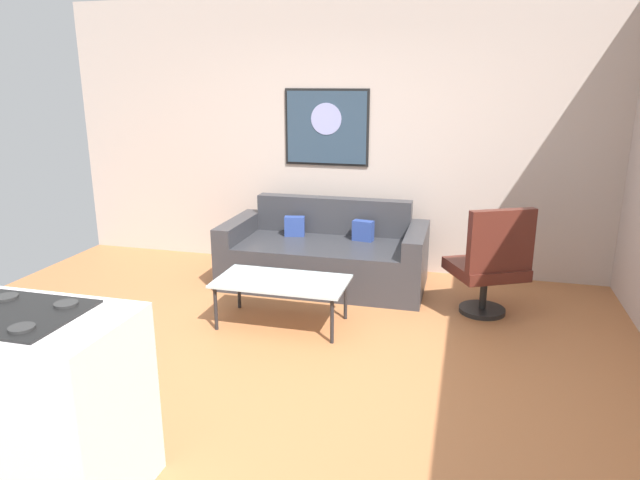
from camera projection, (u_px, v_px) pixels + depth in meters
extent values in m
cube|color=#AE6A3E|center=(283.00, 371.00, 4.02)|extent=(6.40, 6.40, 0.04)
cube|color=#BCAB9F|center=(354.00, 137.00, 5.90)|extent=(6.40, 0.05, 2.80)
cube|color=#313136|center=(324.00, 264.00, 5.61)|extent=(1.61, 0.95, 0.43)
cube|color=#313136|center=(333.00, 215.00, 5.87)|extent=(1.60, 0.17, 0.37)
cube|color=#313136|center=(240.00, 249.00, 5.80)|extent=(0.19, 0.94, 0.61)
cube|color=#313136|center=(416.00, 262.00, 5.37)|extent=(0.19, 0.94, 0.61)
cube|color=navy|center=(295.00, 226.00, 5.77)|extent=(0.22, 0.14, 0.20)
cube|color=navy|center=(363.00, 231.00, 5.60)|extent=(0.21, 0.13, 0.20)
cube|color=silver|center=(282.00, 281.00, 4.65)|extent=(1.08, 0.57, 0.02)
cylinder|color=#232326|center=(216.00, 308.00, 4.59)|extent=(0.03, 0.03, 0.37)
cylinder|color=#232326|center=(332.00, 321.00, 4.36)|extent=(0.03, 0.03, 0.37)
cylinder|color=#232326|center=(239.00, 288.00, 5.04)|extent=(0.03, 0.03, 0.37)
cylinder|color=#232326|center=(346.00, 298.00, 4.80)|extent=(0.03, 0.03, 0.37)
cylinder|color=black|center=(482.00, 310.00, 4.99)|extent=(0.40, 0.40, 0.04)
cylinder|color=black|center=(484.00, 288.00, 4.93)|extent=(0.06, 0.06, 0.37)
cube|color=#4E2018|center=(485.00, 269.00, 4.88)|extent=(0.75, 0.74, 0.10)
cube|color=#4E2018|center=(501.00, 241.00, 4.60)|extent=(0.54, 0.33, 0.52)
cube|color=black|center=(14.00, 314.00, 2.60)|extent=(0.60, 0.48, 0.01)
cylinder|color=#2D2D2D|center=(22.00, 328.00, 2.42)|extent=(0.11, 0.11, 0.01)
cylinder|color=#2D2D2D|center=(6.00, 297.00, 2.76)|extent=(0.11, 0.11, 0.01)
cylinder|color=#2D2D2D|center=(66.00, 304.00, 2.68)|extent=(0.11, 0.11, 0.01)
cube|color=black|center=(327.00, 127.00, 5.91)|extent=(0.89, 0.01, 0.79)
cube|color=#293C4E|center=(326.00, 128.00, 5.90)|extent=(0.84, 0.02, 0.74)
cylinder|color=#9498CD|center=(326.00, 119.00, 5.87)|extent=(0.32, 0.01, 0.32)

